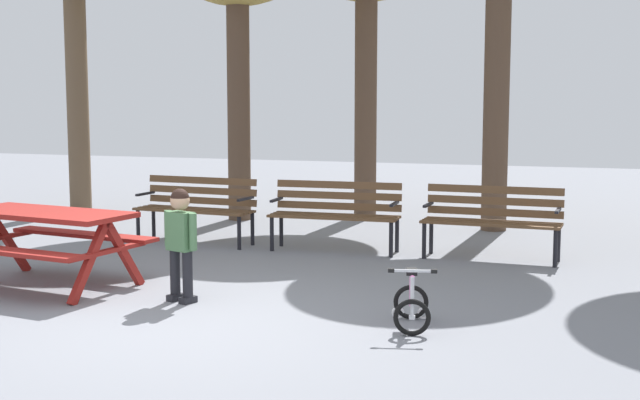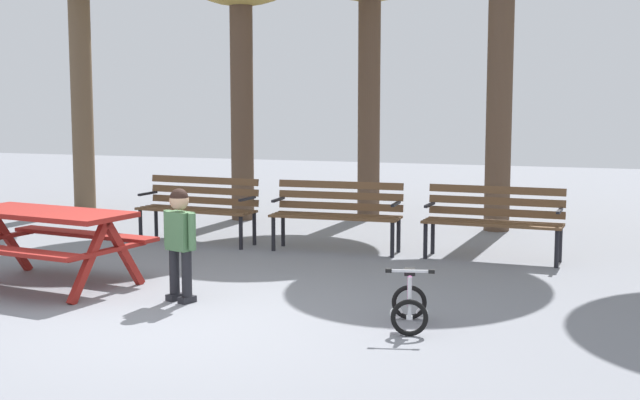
% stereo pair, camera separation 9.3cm
% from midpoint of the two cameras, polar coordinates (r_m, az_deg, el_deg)
% --- Properties ---
extents(ground, '(36.00, 36.00, 0.00)m').
position_cam_midpoint_polar(ground, '(7.42, -9.81, -8.11)').
color(ground, slate).
extents(picnic_table, '(1.98, 1.59, 0.79)m').
position_cam_midpoint_polar(picnic_table, '(9.08, -17.34, -1.76)').
color(picnic_table, maroon).
rests_on(picnic_table, ground).
extents(park_bench_far_left, '(1.63, 0.58, 0.85)m').
position_cam_midpoint_polar(park_bench_far_left, '(11.37, -7.73, -0.25)').
color(park_bench_far_left, brown).
rests_on(park_bench_far_left, ground).
extents(park_bench_left, '(1.62, 0.51, 0.85)m').
position_cam_midpoint_polar(park_bench_left, '(10.67, 1.40, -0.65)').
color(park_bench_left, brown).
rests_on(park_bench_left, ground).
extents(park_bench_right, '(1.62, 0.52, 0.85)m').
position_cam_midpoint_polar(park_bench_right, '(10.30, 11.63, -1.06)').
color(park_bench_right, brown).
rests_on(park_bench_right, ground).
extents(child_standing, '(0.38, 0.24, 1.06)m').
position_cam_midpoint_polar(child_standing, '(8.09, -8.90, -2.32)').
color(child_standing, black).
rests_on(child_standing, ground).
extents(kids_bicycle, '(0.47, 0.61, 0.54)m').
position_cam_midpoint_polar(kids_bicycle, '(7.22, 6.28, -6.81)').
color(kids_bicycle, black).
rests_on(kids_bicycle, ground).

